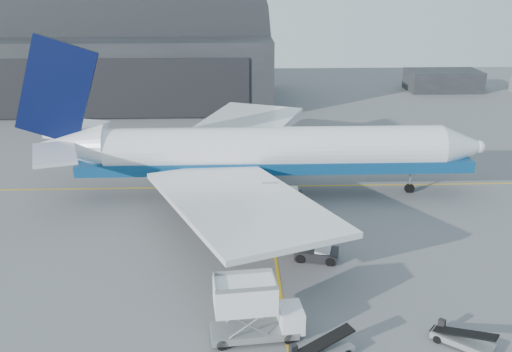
{
  "coord_description": "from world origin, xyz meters",
  "views": [
    {
      "loc": [
        -3.19,
        -39.27,
        22.91
      ],
      "look_at": [
        -1.37,
        11.14,
        4.5
      ],
      "focal_mm": 40.0,
      "sensor_mm": 36.0,
      "label": 1
    }
  ],
  "objects_px": {
    "airliner": "(256,152)",
    "belt_loader_b": "(462,340)",
    "pushback_tug": "(318,252)",
    "belt_loader_a": "(320,351)",
    "catering_truck": "(253,310)"
  },
  "relations": [
    {
      "from": "belt_loader_a",
      "to": "belt_loader_b",
      "type": "xyz_separation_m",
      "value": [
        9.28,
        0.89,
        -0.04
      ]
    },
    {
      "from": "airliner",
      "to": "belt_loader_a",
      "type": "bearing_deg",
      "value": -83.84
    },
    {
      "from": "pushback_tug",
      "to": "belt_loader_b",
      "type": "distance_m",
      "value": 14.21
    },
    {
      "from": "catering_truck",
      "to": "pushback_tug",
      "type": "height_order",
      "value": "catering_truck"
    },
    {
      "from": "pushback_tug",
      "to": "belt_loader_b",
      "type": "height_order",
      "value": "pushback_tug"
    },
    {
      "from": "belt_loader_a",
      "to": "belt_loader_b",
      "type": "bearing_deg",
      "value": -18.19
    },
    {
      "from": "catering_truck",
      "to": "pushback_tug",
      "type": "xyz_separation_m",
      "value": [
        5.74,
        10.57,
        -1.49
      ]
    },
    {
      "from": "airliner",
      "to": "pushback_tug",
      "type": "distance_m",
      "value": 16.0
    },
    {
      "from": "catering_truck",
      "to": "pushback_tug",
      "type": "distance_m",
      "value": 12.12
    },
    {
      "from": "pushback_tug",
      "to": "belt_loader_a",
      "type": "relative_size",
      "value": 0.88
    },
    {
      "from": "catering_truck",
      "to": "belt_loader_b",
      "type": "bearing_deg",
      "value": -12.22
    },
    {
      "from": "catering_truck",
      "to": "belt_loader_b",
      "type": "xyz_separation_m",
      "value": [
        13.38,
        -1.41,
        -1.62
      ]
    },
    {
      "from": "airliner",
      "to": "belt_loader_b",
      "type": "relative_size",
      "value": 12.88
    },
    {
      "from": "belt_loader_a",
      "to": "pushback_tug",
      "type": "bearing_deg",
      "value": 59.05
    },
    {
      "from": "catering_truck",
      "to": "belt_loader_b",
      "type": "distance_m",
      "value": 13.56
    }
  ]
}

